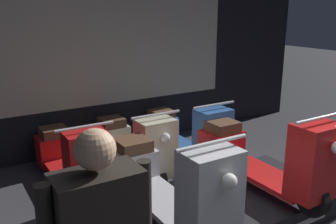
% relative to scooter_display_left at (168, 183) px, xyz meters
% --- Properties ---
extents(shop_wall_back, '(7.82, 0.09, 3.20)m').
position_rel_scooter_display_left_xyz_m(shop_wall_back, '(0.46, 2.67, 0.98)').
color(shop_wall_back, black).
rests_on(shop_wall_back, ground_plane).
extents(display_platform, '(2.66, 1.22, 0.24)m').
position_rel_scooter_display_left_xyz_m(display_platform, '(0.60, 0.06, -0.50)').
color(display_platform, black).
rests_on(display_platform, ground_plane).
extents(scooter_display_left, '(0.62, 1.77, 0.97)m').
position_rel_scooter_display_left_xyz_m(scooter_display_left, '(0.00, 0.00, 0.00)').
color(scooter_display_left, black).
rests_on(scooter_display_left, display_platform).
extents(scooter_display_right, '(0.62, 1.77, 0.97)m').
position_rel_scooter_display_left_xyz_m(scooter_display_right, '(1.20, 0.00, 0.00)').
color(scooter_display_right, black).
rests_on(scooter_display_right, display_platform).
extents(scooter_backrow_0, '(0.62, 1.77, 0.97)m').
position_rel_scooter_display_left_xyz_m(scooter_backrow_0, '(-0.41, 1.57, -0.24)').
color(scooter_backrow_0, black).
rests_on(scooter_backrow_0, ground_plane).
extents(scooter_backrow_1, '(0.62, 1.77, 0.97)m').
position_rel_scooter_display_left_xyz_m(scooter_backrow_1, '(0.43, 1.57, -0.24)').
color(scooter_backrow_1, black).
rests_on(scooter_backrow_1, ground_plane).
extents(scooter_backrow_2, '(0.62, 1.77, 0.97)m').
position_rel_scooter_display_left_xyz_m(scooter_backrow_2, '(1.27, 1.57, -0.24)').
color(scooter_backrow_2, black).
rests_on(scooter_backrow_2, ground_plane).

